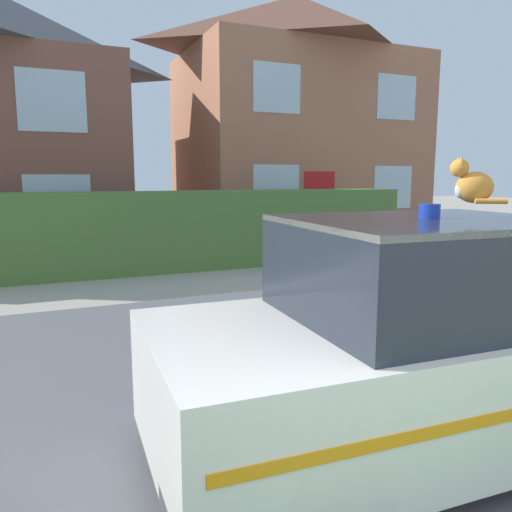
{
  "coord_description": "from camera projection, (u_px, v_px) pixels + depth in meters",
  "views": [
    {
      "loc": [
        -1.39,
        -0.37,
        1.93
      ],
      "look_at": [
        0.84,
        4.76,
        1.05
      ],
      "focal_mm": 35.0,
      "sensor_mm": 36.0,
      "label": 1
    }
  ],
  "objects": [
    {
      "name": "road_strip",
      "position": [
        204.0,
        375.0,
        4.91
      ],
      "size": [
        28.0,
        6.32,
        0.01
      ],
      "primitive_type": "cube",
      "color": "#5B5B60",
      "rests_on": "ground"
    },
    {
      "name": "garden_hedge",
      "position": [
        176.0,
        231.0,
        10.41
      ],
      "size": [
        10.73,
        0.87,
        1.65
      ],
      "primitive_type": "cube",
      "color": "#4C7233",
      "rests_on": "ground"
    },
    {
      "name": "police_car",
      "position": [
        437.0,
        343.0,
        3.55
      ],
      "size": [
        4.22,
        1.87,
        1.75
      ],
      "rotation": [
        0.0,
        0.0,
        -0.05
      ],
      "color": "black",
      "rests_on": "road_strip"
    },
    {
      "name": "cat",
      "position": [
        471.0,
        184.0,
        3.42
      ],
      "size": [
        0.3,
        0.33,
        0.32
      ],
      "rotation": [
        0.0,
        0.0,
        2.58
      ],
      "color": "orange",
      "rests_on": "police_car"
    },
    {
      "name": "house_right",
      "position": [
        296.0,
        117.0,
        16.56
      ],
      "size": [
        7.59,
        5.49,
        7.71
      ],
      "color": "#A86B4C",
      "rests_on": "ground"
    }
  ]
}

